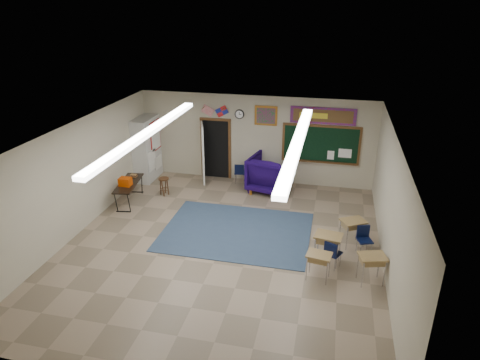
% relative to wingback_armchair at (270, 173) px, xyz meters
% --- Properties ---
extents(floor, '(9.00, 9.00, 0.00)m').
position_rel_wingback_armchair_xyz_m(floor, '(-0.64, -3.76, -0.60)').
color(floor, gray).
rests_on(floor, ground).
extents(back_wall, '(8.00, 0.04, 3.00)m').
position_rel_wingback_armchair_xyz_m(back_wall, '(-0.64, 0.74, 0.90)').
color(back_wall, '#B1A78F').
rests_on(back_wall, floor).
extents(front_wall, '(8.00, 0.04, 3.00)m').
position_rel_wingback_armchair_xyz_m(front_wall, '(-0.64, -8.26, 0.90)').
color(front_wall, '#B1A78F').
rests_on(front_wall, floor).
extents(left_wall, '(0.04, 9.00, 3.00)m').
position_rel_wingback_armchair_xyz_m(left_wall, '(-4.64, -3.76, 0.90)').
color(left_wall, '#B1A78F').
rests_on(left_wall, floor).
extents(right_wall, '(0.04, 9.00, 3.00)m').
position_rel_wingback_armchair_xyz_m(right_wall, '(3.36, -3.76, 0.90)').
color(right_wall, '#B1A78F').
rests_on(right_wall, floor).
extents(ceiling, '(8.00, 9.00, 0.04)m').
position_rel_wingback_armchair_xyz_m(ceiling, '(-0.64, -3.76, 2.40)').
color(ceiling, silver).
rests_on(ceiling, back_wall).
extents(area_rug, '(4.00, 3.00, 0.02)m').
position_rel_wingback_armchair_xyz_m(area_rug, '(-0.44, -2.96, -0.59)').
color(area_rug, '#30445C').
rests_on(area_rug, floor).
extents(fluorescent_strips, '(3.86, 6.00, 0.10)m').
position_rel_wingback_armchair_xyz_m(fluorescent_strips, '(-0.64, -3.76, 2.34)').
color(fluorescent_strips, white).
rests_on(fluorescent_strips, ceiling).
extents(doorway, '(1.10, 0.89, 2.16)m').
position_rel_wingback_armchair_xyz_m(doorway, '(-2.14, 0.59, 0.46)').
color(doorway, black).
rests_on(doorway, back_wall).
extents(chalkboard, '(2.55, 0.14, 1.30)m').
position_rel_wingback_armchair_xyz_m(chalkboard, '(1.56, 0.70, 0.87)').
color(chalkboard, brown).
rests_on(chalkboard, back_wall).
extents(bulletin_board, '(2.10, 0.05, 0.55)m').
position_rel_wingback_armchair_xyz_m(bulletin_board, '(1.56, 0.70, 1.85)').
color(bulletin_board, red).
rests_on(bulletin_board, back_wall).
extents(framed_art_print, '(0.75, 0.05, 0.65)m').
position_rel_wingback_armchair_xyz_m(framed_art_print, '(-0.29, 0.70, 1.75)').
color(framed_art_print, '#B06B22').
rests_on(framed_art_print, back_wall).
extents(wall_clock, '(0.32, 0.05, 0.32)m').
position_rel_wingback_armchair_xyz_m(wall_clock, '(-1.19, 0.70, 1.75)').
color(wall_clock, black).
rests_on(wall_clock, back_wall).
extents(wall_flags, '(1.16, 0.06, 0.70)m').
position_rel_wingback_armchair_xyz_m(wall_flags, '(-2.04, 0.68, 1.88)').
color(wall_flags, red).
rests_on(wall_flags, back_wall).
extents(storage_cabinet, '(0.59, 1.25, 2.20)m').
position_rel_wingback_armchair_xyz_m(storage_cabinet, '(-4.36, 0.09, 0.50)').
color(storage_cabinet, silver).
rests_on(storage_cabinet, floor).
extents(wingback_armchair, '(1.52, 1.55, 1.19)m').
position_rel_wingback_armchair_xyz_m(wingback_armchair, '(0.00, 0.00, 0.00)').
color(wingback_armchair, '#140539').
rests_on(wingback_armchair, floor).
extents(student_chair_reading, '(0.41, 0.41, 0.72)m').
position_rel_wingback_armchair_xyz_m(student_chair_reading, '(-1.11, 0.39, -0.23)').
color(student_chair_reading, black).
rests_on(student_chair_reading, floor).
extents(student_chair_desk_a, '(0.49, 0.49, 0.72)m').
position_rel_wingback_armchair_xyz_m(student_chair_desk_a, '(2.16, -4.09, -0.23)').
color(student_chair_desk_a, black).
rests_on(student_chair_desk_a, floor).
extents(student_chair_desk_b, '(0.46, 0.46, 0.72)m').
position_rel_wingback_armchair_xyz_m(student_chair_desk_b, '(2.92, -3.33, -0.23)').
color(student_chair_desk_b, black).
rests_on(student_chair_desk_b, floor).
extents(student_desk_front_left, '(0.70, 0.57, 0.76)m').
position_rel_wingback_armchair_xyz_m(student_desk_front_left, '(2.03, -3.92, -0.17)').
color(student_desk_front_left, olive).
rests_on(student_desk_front_left, floor).
extents(student_desk_front_right, '(0.74, 0.69, 0.72)m').
position_rel_wingback_armchair_xyz_m(student_desk_front_right, '(2.62, -2.97, -0.20)').
color(student_desk_front_right, olive).
rests_on(student_desk_front_right, floor).
extents(student_desk_back_left, '(0.61, 0.49, 0.66)m').
position_rel_wingback_armchair_xyz_m(student_desk_back_left, '(1.85, -4.64, -0.23)').
color(student_desk_back_left, olive).
rests_on(student_desk_back_left, floor).
extents(student_desk_back_right, '(0.68, 0.59, 0.70)m').
position_rel_wingback_armchair_xyz_m(student_desk_back_right, '(3.01, -4.52, -0.20)').
color(student_desk_back_right, olive).
rests_on(student_desk_back_right, floor).
extents(folding_table, '(0.78, 1.66, 0.91)m').
position_rel_wingback_armchair_xyz_m(folding_table, '(-4.14, -1.88, -0.23)').
color(folding_table, black).
rests_on(folding_table, floor).
extents(wooden_stool, '(0.33, 0.33, 0.58)m').
position_rel_wingback_armchair_xyz_m(wooden_stool, '(-3.29, -1.14, -0.29)').
color(wooden_stool, '#4A2716').
rests_on(wooden_stool, floor).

